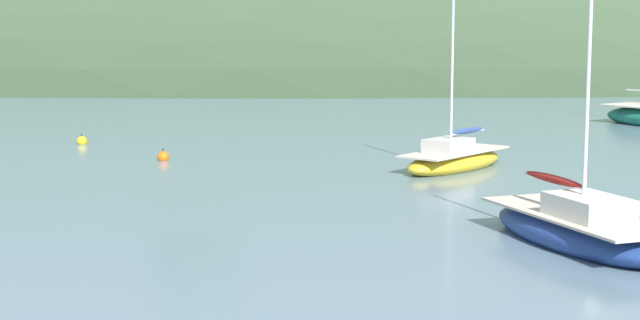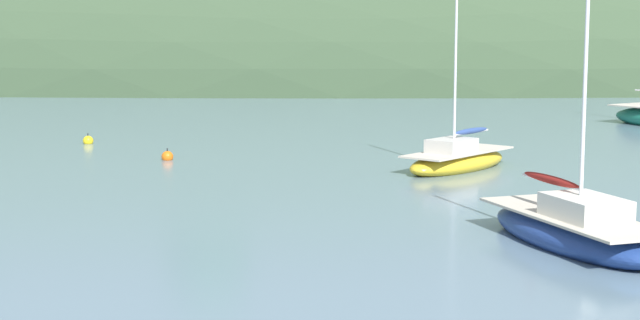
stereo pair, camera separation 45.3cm
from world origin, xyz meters
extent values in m
ellipsoid|color=#384C33|center=(-25.00, 77.01, 0.00)|extent=(150.00, 36.00, 30.29)
ellipsoid|color=navy|center=(6.20, 14.84, 0.26)|extent=(4.22, 6.19, 0.94)
cube|color=beige|center=(6.20, 14.84, 0.68)|extent=(3.88, 5.69, 0.06)
cube|color=silver|center=(6.39, 14.41, 0.95)|extent=(1.95, 2.25, 0.53)
cylinder|color=silver|center=(6.32, 14.57, 3.73)|extent=(0.09, 0.09, 6.10)
cylinder|color=silver|center=(5.81, 15.70, 1.33)|extent=(1.07, 2.29, 0.07)
ellipsoid|color=maroon|center=(5.81, 15.70, 1.38)|extent=(1.15, 2.25, 0.20)
ellipsoid|color=gold|center=(4.26, 26.78, 0.23)|extent=(4.51, 5.33, 0.84)
cube|color=beige|center=(4.26, 26.78, 0.61)|extent=(4.15, 4.90, 0.06)
cube|color=beige|center=(4.01, 26.44, 0.86)|extent=(1.92, 2.05, 0.49)
cylinder|color=silver|center=(4.10, 26.57, 3.88)|extent=(0.09, 0.09, 6.53)
cylinder|color=silver|center=(4.74, 27.47, 1.23)|extent=(1.34, 1.84, 0.07)
ellipsoid|color=#2D4784|center=(4.74, 27.47, 1.28)|extent=(1.39, 1.85, 0.20)
sphere|color=orange|center=(-6.40, 28.30, 0.12)|extent=(0.44, 0.44, 0.44)
cylinder|color=black|center=(-6.40, 28.30, 0.39)|extent=(0.04, 0.04, 0.10)
sphere|color=yellow|center=(-10.95, 33.05, 0.12)|extent=(0.44, 0.44, 0.44)
cylinder|color=black|center=(-10.95, 33.05, 0.39)|extent=(0.04, 0.04, 0.10)
camera|label=1|loc=(1.86, -7.76, 5.00)|focal=55.75mm
camera|label=2|loc=(2.31, -7.73, 5.00)|focal=55.75mm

